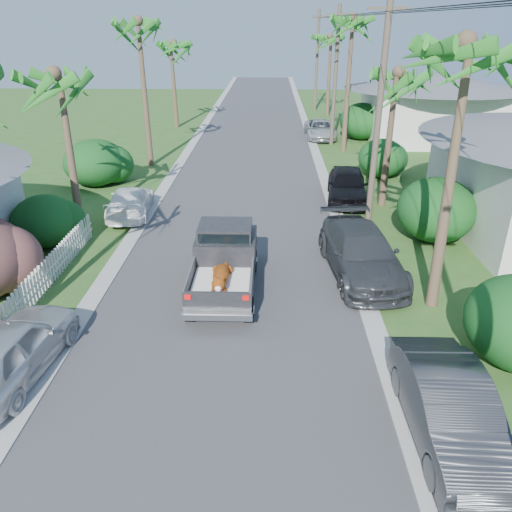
{
  "coord_description": "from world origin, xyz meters",
  "views": [
    {
      "loc": [
        1.24,
        -7.68,
        7.95
      ],
      "look_at": [
        0.85,
        6.22,
        1.4
      ],
      "focal_mm": 35.0,
      "sensor_mm": 36.0,
      "label": 1
    }
  ],
  "objects_px": {
    "pickup_truck": "(225,257)",
    "house_right_far": "(432,110)",
    "utility_pole_d": "(317,61)",
    "parked_car_lf": "(130,202)",
    "palm_l_c": "(138,22)",
    "palm_r_a": "(473,45)",
    "parked_car_rf": "(347,185)",
    "utility_pole_c": "(335,76)",
    "parked_car_rm": "(361,253)",
    "parked_car_ln": "(9,351)",
    "palm_l_d": "(171,43)",
    "palm_r_b": "(397,73)",
    "palm_r_d": "(331,37)",
    "parked_car_rn": "(450,410)",
    "palm_r_c": "(353,19)",
    "palm_l_b": "(57,74)",
    "parked_car_rd": "(320,130)",
    "utility_pole_b": "(379,114)"
  },
  "relations": [
    {
      "from": "palm_l_d",
      "to": "utility_pole_d",
      "type": "distance_m",
      "value": 15.19
    },
    {
      "from": "parked_car_lf",
      "to": "house_right_far",
      "type": "height_order",
      "value": "house_right_far"
    },
    {
      "from": "parked_car_rm",
      "to": "house_right_far",
      "type": "height_order",
      "value": "house_right_far"
    },
    {
      "from": "palm_l_b",
      "to": "palm_r_c",
      "type": "xyz_separation_m",
      "value": [
        13.0,
        14.0,
        1.96
      ]
    },
    {
      "from": "parked_car_ln",
      "to": "parked_car_lf",
      "type": "height_order",
      "value": "parked_car_ln"
    },
    {
      "from": "palm_r_a",
      "to": "house_right_far",
      "type": "height_order",
      "value": "palm_r_a"
    },
    {
      "from": "palm_r_a",
      "to": "palm_l_b",
      "type": "bearing_deg",
      "value": 155.39
    },
    {
      "from": "parked_car_rm",
      "to": "utility_pole_c",
      "type": "distance_m",
      "value": 20.55
    },
    {
      "from": "parked_car_rn",
      "to": "utility_pole_d",
      "type": "distance_m",
      "value": 42.85
    },
    {
      "from": "parked_car_rm",
      "to": "parked_car_lf",
      "type": "bearing_deg",
      "value": 143.33
    },
    {
      "from": "pickup_truck",
      "to": "parked_car_rm",
      "type": "relative_size",
      "value": 0.94
    },
    {
      "from": "parked_car_rf",
      "to": "parked_car_rd",
      "type": "relative_size",
      "value": 0.99
    },
    {
      "from": "parked_car_ln",
      "to": "palm_r_a",
      "type": "bearing_deg",
      "value": -155.19
    },
    {
      "from": "parked_car_ln",
      "to": "house_right_far",
      "type": "relative_size",
      "value": 0.5
    },
    {
      "from": "parked_car_rn",
      "to": "parked_car_rf",
      "type": "bearing_deg",
      "value": 89.0
    },
    {
      "from": "palm_l_c",
      "to": "pickup_truck",
      "type": "bearing_deg",
      "value": -68.84
    },
    {
      "from": "pickup_truck",
      "to": "palm_l_b",
      "type": "distance_m",
      "value": 9.79
    },
    {
      "from": "parked_car_lf",
      "to": "utility_pole_d",
      "type": "xyz_separation_m",
      "value": [
        10.6,
        29.59,
        3.97
      ]
    },
    {
      "from": "parked_car_ln",
      "to": "palm_l_d",
      "type": "distance_m",
      "value": 32.49
    },
    {
      "from": "pickup_truck",
      "to": "house_right_far",
      "type": "bearing_deg",
      "value": 60.27
    },
    {
      "from": "palm_l_c",
      "to": "palm_r_a",
      "type": "bearing_deg",
      "value": -52.45
    },
    {
      "from": "palm_l_b",
      "to": "utility_pole_d",
      "type": "height_order",
      "value": "utility_pole_d"
    },
    {
      "from": "parked_car_rf",
      "to": "utility_pole_c",
      "type": "bearing_deg",
      "value": 93.04
    },
    {
      "from": "palm_r_a",
      "to": "parked_car_lf",
      "type": "bearing_deg",
      "value": 146.74
    },
    {
      "from": "house_right_far",
      "to": "palm_l_c",
      "type": "bearing_deg",
      "value": -157.17
    },
    {
      "from": "palm_l_d",
      "to": "utility_pole_d",
      "type": "xyz_separation_m",
      "value": [
        12.1,
        9.0,
        -1.84
      ]
    },
    {
      "from": "utility_pole_d",
      "to": "parked_car_lf",
      "type": "bearing_deg",
      "value": -109.71
    },
    {
      "from": "palm_l_d",
      "to": "palm_r_c",
      "type": "relative_size",
      "value": 0.82
    },
    {
      "from": "pickup_truck",
      "to": "house_right_far",
      "type": "distance_m",
      "value": 26.58
    },
    {
      "from": "house_right_far",
      "to": "utility_pole_d",
      "type": "bearing_deg",
      "value": 119.65
    },
    {
      "from": "parked_car_ln",
      "to": "palm_l_d",
      "type": "xyz_separation_m",
      "value": [
        -1.5,
        31.96,
        5.68
      ]
    },
    {
      "from": "parked_car_rd",
      "to": "parked_car_ln",
      "type": "height_order",
      "value": "parked_car_ln"
    },
    {
      "from": "parked_car_rm",
      "to": "palm_l_d",
      "type": "bearing_deg",
      "value": 106.58
    },
    {
      "from": "parked_car_lf",
      "to": "parked_car_rn",
      "type": "bearing_deg",
      "value": 121.03
    },
    {
      "from": "parked_car_rf",
      "to": "parked_car_rd",
      "type": "height_order",
      "value": "parked_car_rf"
    },
    {
      "from": "pickup_truck",
      "to": "utility_pole_d",
      "type": "bearing_deg",
      "value": 80.91
    },
    {
      "from": "palm_l_b",
      "to": "palm_r_c",
      "type": "bearing_deg",
      "value": 47.12
    },
    {
      "from": "parked_car_ln",
      "to": "palm_r_c",
      "type": "relative_size",
      "value": 0.47
    },
    {
      "from": "parked_car_rd",
      "to": "parked_car_lf",
      "type": "relative_size",
      "value": 1.07
    },
    {
      "from": "parked_car_rn",
      "to": "palm_l_c",
      "type": "height_order",
      "value": "palm_l_c"
    },
    {
      "from": "utility_pole_b",
      "to": "parked_car_rm",
      "type": "bearing_deg",
      "value": -103.08
    },
    {
      "from": "utility_pole_d",
      "to": "palm_r_c",
      "type": "bearing_deg",
      "value": -87.98
    },
    {
      "from": "palm_r_b",
      "to": "utility_pole_c",
      "type": "distance_m",
      "value": 13.11
    },
    {
      "from": "parked_car_rn",
      "to": "parked_car_ln",
      "type": "distance_m",
      "value": 10.15
    },
    {
      "from": "palm_r_b",
      "to": "house_right_far",
      "type": "relative_size",
      "value": 0.8
    },
    {
      "from": "pickup_truck",
      "to": "parked_car_rf",
      "type": "distance_m",
      "value": 10.18
    },
    {
      "from": "palm_l_c",
      "to": "parked_car_rm",
      "type": "bearing_deg",
      "value": -53.69
    },
    {
      "from": "parked_car_rf",
      "to": "palm_r_b",
      "type": "bearing_deg",
      "value": -18.06
    },
    {
      "from": "palm_r_b",
      "to": "palm_r_d",
      "type": "distance_m",
      "value": 25.01
    },
    {
      "from": "palm_r_d",
      "to": "palm_l_d",
      "type": "bearing_deg",
      "value": -155.22
    }
  ]
}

